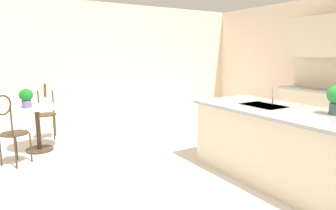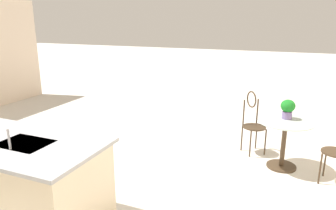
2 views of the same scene
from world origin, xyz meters
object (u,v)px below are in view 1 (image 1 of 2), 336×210
(chair_near_window, at_px, (10,127))
(potted_plant_on_table, at_px, (26,97))
(bistro_table, at_px, (38,124))
(chair_by_island, at_px, (46,108))

(chair_near_window, xyz_separation_m, potted_plant_on_table, (-0.53, 0.29, 0.34))
(bistro_table, bearing_deg, potted_plant_on_table, -92.02)
(bistro_table, height_order, chair_near_window, chair_near_window)
(chair_by_island, height_order, potted_plant_on_table, chair_by_island)
(bistro_table, height_order, potted_plant_on_table, potted_plant_on_table)
(bistro_table, relative_size, chair_near_window, 0.77)
(chair_near_window, bearing_deg, bistro_table, 140.59)
(bistro_table, distance_m, chair_near_window, 0.69)
(bistro_table, xyz_separation_m, chair_by_island, (-0.73, 0.26, 0.13))
(chair_near_window, height_order, potted_plant_on_table, chair_near_window)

